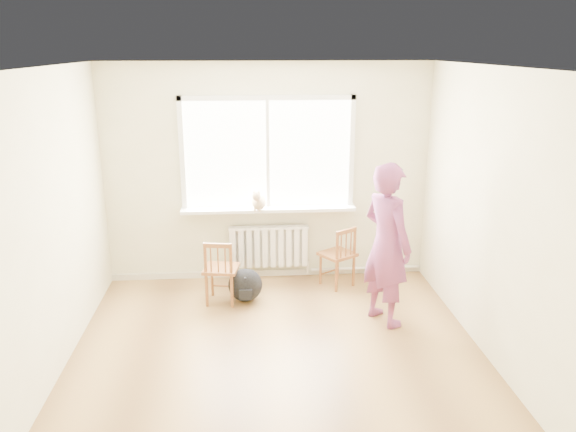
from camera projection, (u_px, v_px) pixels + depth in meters
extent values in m
plane|color=#A77B44|center=(280.00, 371.00, 5.17)|extent=(4.50, 4.50, 0.00)
plane|color=white|center=(278.00, 68.00, 4.38)|extent=(4.50, 4.50, 0.00)
cube|color=beige|center=(268.00, 174.00, 6.92)|extent=(4.00, 0.01, 2.70)
cube|color=white|center=(268.00, 154.00, 6.83)|extent=(2.00, 0.02, 1.30)
cube|color=white|center=(267.00, 98.00, 6.61)|extent=(2.12, 0.05, 0.06)
cube|color=white|center=(182.00, 156.00, 6.73)|extent=(0.06, 0.05, 1.42)
cube|color=white|center=(351.00, 153.00, 6.89)|extent=(0.06, 0.05, 1.42)
cube|color=white|center=(268.00, 155.00, 6.81)|extent=(0.04, 0.05, 1.30)
cube|color=white|center=(269.00, 209.00, 6.94)|extent=(2.15, 0.22, 0.04)
cube|color=white|center=(269.00, 246.00, 7.14)|extent=(1.00, 0.02, 0.55)
cube|color=white|center=(269.00, 247.00, 7.10)|extent=(1.00, 0.10, 0.51)
cube|color=white|center=(269.00, 228.00, 7.02)|extent=(1.00, 0.12, 0.03)
cylinder|color=silver|center=(365.00, 268.00, 7.33)|extent=(1.40, 0.04, 0.04)
cube|color=beige|center=(269.00, 273.00, 7.29)|extent=(4.00, 0.03, 0.08)
cube|color=#9B5F2D|center=(221.00, 269.00, 6.46)|extent=(0.44, 0.42, 0.04)
cylinder|color=#9B5F2D|center=(236.00, 280.00, 6.64)|extent=(0.03, 0.03, 0.41)
cylinder|color=#9B5F2D|center=(212.00, 280.00, 6.67)|extent=(0.03, 0.03, 0.41)
cylinder|color=#9B5F2D|center=(232.00, 291.00, 6.37)|extent=(0.03, 0.03, 0.41)
cylinder|color=#9B5F2D|center=(207.00, 290.00, 6.39)|extent=(0.03, 0.03, 0.41)
cylinder|color=#9B5F2D|center=(231.00, 276.00, 6.31)|extent=(0.04, 0.04, 0.77)
cylinder|color=#9B5F2D|center=(206.00, 275.00, 6.34)|extent=(0.04, 0.04, 0.77)
cube|color=#9B5F2D|center=(217.00, 246.00, 6.22)|extent=(0.31, 0.08, 0.05)
cylinder|color=#9B5F2D|center=(225.00, 260.00, 6.26)|extent=(0.02, 0.02, 0.31)
cylinder|color=#9B5F2D|center=(218.00, 259.00, 6.27)|extent=(0.02, 0.02, 0.31)
cylinder|color=#9B5F2D|center=(211.00, 259.00, 6.28)|extent=(0.02, 0.02, 0.31)
cube|color=#9B5F2D|center=(337.00, 254.00, 6.91)|extent=(0.52, 0.51, 0.04)
cylinder|color=#9B5F2D|center=(338.00, 263.00, 7.16)|extent=(0.03, 0.03, 0.41)
cylinder|color=#9B5F2D|center=(321.00, 269.00, 6.99)|extent=(0.03, 0.03, 0.41)
cylinder|color=#9B5F2D|center=(354.00, 270.00, 6.94)|extent=(0.03, 0.03, 0.41)
cylinder|color=#9B5F2D|center=(336.00, 276.00, 6.77)|extent=(0.03, 0.03, 0.41)
cylinder|color=#9B5F2D|center=(354.00, 257.00, 6.89)|extent=(0.04, 0.04, 0.77)
cylinder|color=#9B5F2D|center=(337.00, 262.00, 6.72)|extent=(0.04, 0.04, 0.77)
cube|color=#9B5F2D|center=(346.00, 231.00, 6.70)|extent=(0.28, 0.20, 0.05)
cylinder|color=#9B5F2D|center=(351.00, 243.00, 6.79)|extent=(0.02, 0.02, 0.31)
cylinder|color=#9B5F2D|center=(346.00, 244.00, 6.75)|extent=(0.02, 0.02, 0.31)
cylinder|color=#9B5F2D|center=(341.00, 246.00, 6.70)|extent=(0.02, 0.02, 0.31)
imported|color=#C64242|center=(387.00, 244.00, 5.86)|extent=(0.68, 0.76, 1.75)
ellipsoid|color=beige|center=(259.00, 201.00, 6.83)|extent=(0.24, 0.30, 0.20)
sphere|color=beige|center=(256.00, 196.00, 6.68)|extent=(0.11, 0.11, 0.11)
cone|color=beige|center=(254.00, 192.00, 6.66)|extent=(0.04, 0.04, 0.05)
cone|color=beige|center=(259.00, 192.00, 6.65)|extent=(0.04, 0.04, 0.05)
cylinder|color=beige|center=(261.00, 203.00, 6.98)|extent=(0.06, 0.18, 0.02)
cylinder|color=beige|center=(255.00, 208.00, 6.75)|extent=(0.02, 0.02, 0.10)
cylinder|color=beige|center=(260.00, 208.00, 6.74)|extent=(0.02, 0.02, 0.10)
ellipsoid|color=black|center=(245.00, 285.00, 6.53)|extent=(0.44, 0.35, 0.40)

